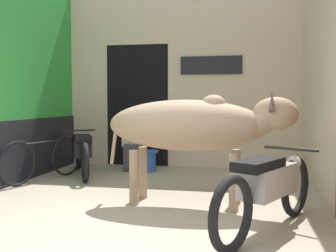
{
  "coord_description": "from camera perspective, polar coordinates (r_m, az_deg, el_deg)",
  "views": [
    {
      "loc": [
        1.17,
        -3.2,
        1.24
      ],
      "look_at": [
        0.2,
        1.88,
        0.92
      ],
      "focal_mm": 42.0,
      "sensor_mm": 36.0,
      "label": 1
    }
  ],
  "objects": [
    {
      "name": "ground_plane",
      "position": [
        3.62,
        -9.04,
        -16.51
      ],
      "size": [
        30.0,
        30.0,
        0.0
      ],
      "primitive_type": "plane",
      "color": "tan"
    },
    {
      "name": "wall_left_shopfront",
      "position": [
        6.32,
        -22.49,
        7.1
      ],
      "size": [
        0.25,
        4.18,
        3.44
      ],
      "color": "green",
      "rests_on": "ground_plane"
    },
    {
      "name": "wall_back_with_doorway",
      "position": [
        7.82,
        -0.48,
        5.33
      ],
      "size": [
        4.4,
        0.93,
        3.44
      ],
      "color": "beige",
      "rests_on": "ground_plane"
    },
    {
      "name": "wall_right_with_door",
      "position": [
        5.37,
        23.02,
        8.1
      ],
      "size": [
        0.22,
        4.18,
        3.44
      ],
      "color": "beige",
      "rests_on": "ground_plane"
    },
    {
      "name": "cow",
      "position": [
        4.69,
        3.8,
        0.03
      ],
      "size": [
        2.28,
        0.75,
        1.37
      ],
      "color": "tan",
      "rests_on": "ground_plane"
    },
    {
      "name": "motorcycle_near",
      "position": [
        3.87,
        14.32,
        -8.54
      ],
      "size": [
        1.03,
        1.81,
        0.76
      ],
      "color": "black",
      "rests_on": "ground_plane"
    },
    {
      "name": "motorcycle_far",
      "position": [
        6.81,
        -12.46,
        -3.49
      ],
      "size": [
        0.98,
        1.69,
        0.74
      ],
      "color": "black",
      "rests_on": "ground_plane"
    },
    {
      "name": "bicycle",
      "position": [
        6.49,
        -17.54,
        -4.55
      ],
      "size": [
        0.64,
        1.6,
        0.68
      ],
      "color": "black",
      "rests_on": "ground_plane"
    },
    {
      "name": "shopkeeper_seated",
      "position": [
        7.06,
        -4.85,
        -1.71
      ],
      "size": [
        0.45,
        0.33,
        1.16
      ],
      "color": "#3D3842",
      "rests_on": "ground_plane"
    },
    {
      "name": "plastic_stool",
      "position": [
        7.0,
        -2.78,
        -4.96
      ],
      "size": [
        0.34,
        0.34,
        0.38
      ],
      "color": "#2856B2",
      "rests_on": "ground_plane"
    }
  ]
}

